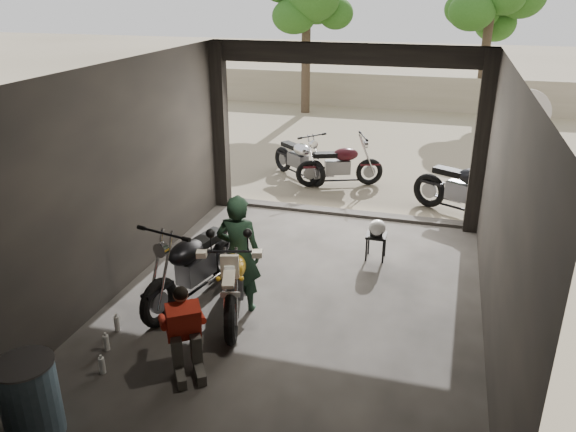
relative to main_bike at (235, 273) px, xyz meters
The scene contains 15 objects.
ground 0.99m from the main_bike, 26.52° to the left, with size 80.00×80.00×0.00m, color #7A6D56.
garage 1.33m from the main_bike, 51.87° to the left, with size 7.00×7.13×3.20m.
boundary_wall 14.37m from the main_bike, 87.19° to the left, with size 18.00×0.30×1.20m, color gray.
tree_right 15.07m from the main_bike, 76.27° to the left, with size 2.20×2.20×5.00m.
main_bike is the anchor object (origin of this frame).
left_bike 0.69m from the main_bike, 166.03° to the left, with size 0.77×1.86×1.26m, color black, non-canonical shape.
outside_bike_a 5.78m from the main_bike, 96.38° to the left, with size 0.69×1.66×1.13m, color black, non-canonical shape.
outside_bike_b 5.52m from the main_bike, 86.43° to the left, with size 0.69×1.68×1.14m, color #420F16, non-canonical shape.
outside_bike_c 5.30m from the main_bike, 55.91° to the left, with size 0.79×1.92×1.30m, color black, non-canonical shape.
rider 0.26m from the main_bike, 78.99° to the left, with size 0.60×0.40×1.65m, color black.
mechanic 1.34m from the main_bike, 93.44° to the right, with size 0.50×0.68×0.99m, color red, non-canonical shape.
stool 2.65m from the main_bike, 52.79° to the left, with size 0.32×0.32×0.44m.
helmet 2.62m from the main_bike, 52.26° to the left, with size 0.27×0.29×0.26m, color white.
oil_drum 2.87m from the main_bike, 112.27° to the right, with size 0.55×0.55×0.85m, color #415B6D.
sign_post 5.94m from the main_bike, 49.28° to the left, with size 0.82×0.08×2.46m.
Camera 1 is at (1.76, -6.46, 4.11)m, focal length 35.00 mm.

